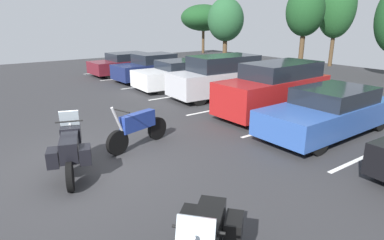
{
  "coord_description": "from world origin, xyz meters",
  "views": [
    {
      "loc": [
        7.52,
        -2.27,
        3.43
      ],
      "look_at": [
        1.24,
        2.26,
        1.03
      ],
      "focal_mm": 30.66,
      "sensor_mm": 36.0,
      "label": 1
    }
  ],
  "objects_px": {
    "motorcycle_second": "(138,128)",
    "car_maroon": "(127,64)",
    "motorcycle_touring": "(70,148)",
    "car_white": "(182,74)",
    "car_blue": "(329,112)",
    "car_red": "(275,89)",
    "car_navy": "(152,68)",
    "car_silver": "(219,77)"
  },
  "relations": [
    {
      "from": "motorcycle_second",
      "to": "car_maroon",
      "type": "relative_size",
      "value": 0.46
    },
    {
      "from": "motorcycle_touring",
      "to": "car_white",
      "type": "xyz_separation_m",
      "value": [
        -6.72,
        7.61,
        0.07
      ]
    },
    {
      "from": "car_white",
      "to": "car_blue",
      "type": "bearing_deg",
      "value": -2.3
    },
    {
      "from": "motorcycle_touring",
      "to": "motorcycle_second",
      "type": "xyz_separation_m",
      "value": [
        -0.64,
        2.01,
        -0.07
      ]
    },
    {
      "from": "car_white",
      "to": "car_red",
      "type": "distance_m",
      "value": 6.05
    },
    {
      "from": "car_white",
      "to": "car_maroon",
      "type": "bearing_deg",
      "value": -174.98
    },
    {
      "from": "car_maroon",
      "to": "motorcycle_second",
      "type": "bearing_deg",
      "value": -23.64
    },
    {
      "from": "car_blue",
      "to": "car_red",
      "type": "bearing_deg",
      "value": 171.54
    },
    {
      "from": "motorcycle_second",
      "to": "car_white",
      "type": "distance_m",
      "value": 8.27
    },
    {
      "from": "car_navy",
      "to": "car_white",
      "type": "distance_m",
      "value": 2.8
    },
    {
      "from": "car_white",
      "to": "car_silver",
      "type": "bearing_deg",
      "value": 2.7
    },
    {
      "from": "motorcycle_touring",
      "to": "car_silver",
      "type": "distance_m",
      "value": 8.71
    },
    {
      "from": "car_navy",
      "to": "motorcycle_second",
      "type": "bearing_deg",
      "value": -31.21
    },
    {
      "from": "car_silver",
      "to": "car_maroon",
      "type": "bearing_deg",
      "value": -175.74
    },
    {
      "from": "motorcycle_second",
      "to": "car_navy",
      "type": "height_order",
      "value": "car_navy"
    },
    {
      "from": "car_white",
      "to": "car_red",
      "type": "bearing_deg",
      "value": 0.26
    },
    {
      "from": "car_silver",
      "to": "car_blue",
      "type": "height_order",
      "value": "car_silver"
    },
    {
      "from": "car_blue",
      "to": "motorcycle_touring",
      "type": "bearing_deg",
      "value": -103.97
    },
    {
      "from": "car_maroon",
      "to": "car_blue",
      "type": "distance_m",
      "value": 14.13
    },
    {
      "from": "car_maroon",
      "to": "car_navy",
      "type": "height_order",
      "value": "car_navy"
    },
    {
      "from": "car_silver",
      "to": "car_red",
      "type": "distance_m",
      "value": 3.31
    },
    {
      "from": "car_white",
      "to": "car_silver",
      "type": "distance_m",
      "value": 2.75
    },
    {
      "from": "motorcycle_second",
      "to": "car_silver",
      "type": "height_order",
      "value": "car_silver"
    },
    {
      "from": "motorcycle_second",
      "to": "car_white",
      "type": "relative_size",
      "value": 0.43
    },
    {
      "from": "motorcycle_second",
      "to": "car_navy",
      "type": "relative_size",
      "value": 0.49
    },
    {
      "from": "motorcycle_touring",
      "to": "car_silver",
      "type": "xyz_separation_m",
      "value": [
        -3.99,
        7.74,
        0.31
      ]
    },
    {
      "from": "car_red",
      "to": "car_navy",
      "type": "bearing_deg",
      "value": -178.33
    },
    {
      "from": "motorcycle_touring",
      "to": "car_blue",
      "type": "distance_m",
      "value": 7.49
    },
    {
      "from": "car_red",
      "to": "motorcycle_second",
      "type": "bearing_deg",
      "value": -89.66
    },
    {
      "from": "motorcycle_second",
      "to": "car_blue",
      "type": "relative_size",
      "value": 0.43
    },
    {
      "from": "car_maroon",
      "to": "motorcycle_touring",
      "type": "bearing_deg",
      "value": -30.01
    },
    {
      "from": "car_maroon",
      "to": "car_white",
      "type": "relative_size",
      "value": 0.93
    },
    {
      "from": "car_navy",
      "to": "car_silver",
      "type": "relative_size",
      "value": 0.98
    },
    {
      "from": "car_maroon",
      "to": "car_silver",
      "type": "xyz_separation_m",
      "value": [
        8.33,
        0.62,
        0.26
      ]
    },
    {
      "from": "motorcycle_touring",
      "to": "car_blue",
      "type": "height_order",
      "value": "car_blue"
    },
    {
      "from": "car_red",
      "to": "car_blue",
      "type": "relative_size",
      "value": 0.96
    },
    {
      "from": "motorcycle_second",
      "to": "car_maroon",
      "type": "distance_m",
      "value": 12.75
    },
    {
      "from": "motorcycle_touring",
      "to": "car_maroon",
      "type": "distance_m",
      "value": 14.23
    },
    {
      "from": "car_blue",
      "to": "car_navy",
      "type": "bearing_deg",
      "value": 179.43
    },
    {
      "from": "motorcycle_second",
      "to": "car_red",
      "type": "relative_size",
      "value": 0.45
    },
    {
      "from": "car_red",
      "to": "car_silver",
      "type": "bearing_deg",
      "value": 178.24
    },
    {
      "from": "car_white",
      "to": "car_blue",
      "type": "height_order",
      "value": "car_blue"
    }
  ]
}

